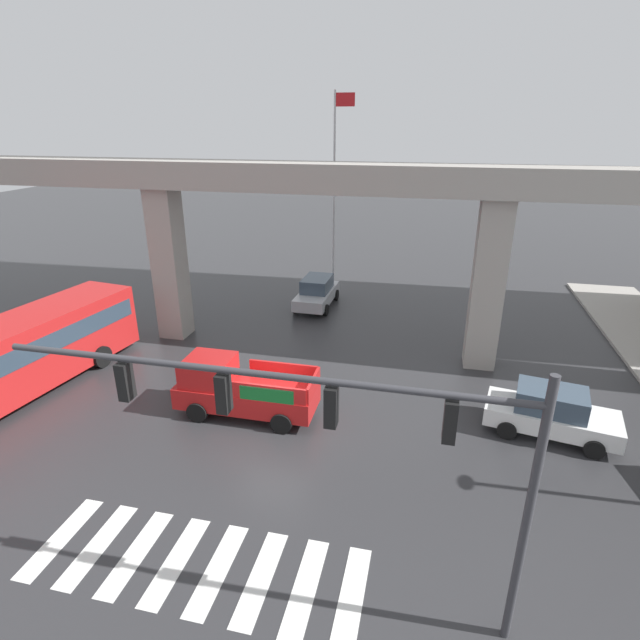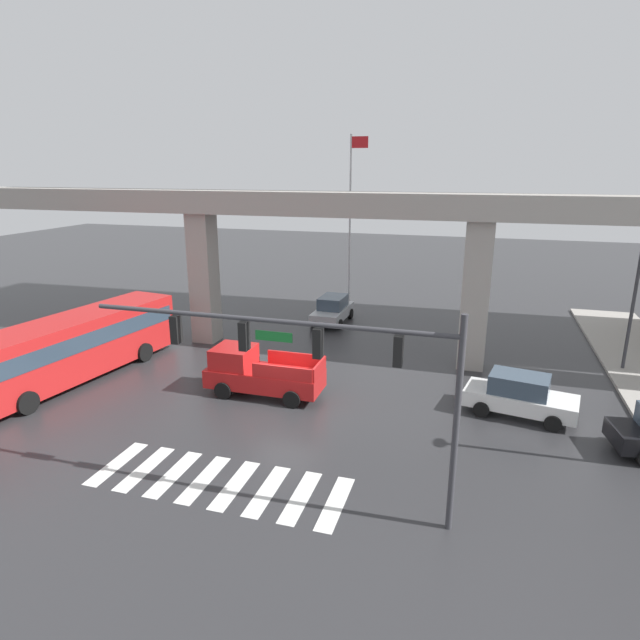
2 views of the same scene
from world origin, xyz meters
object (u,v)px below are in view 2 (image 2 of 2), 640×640
traffic_signal_mast (323,358)px  sedan_white (520,395)px  street_lamp_mid_block (637,280)px  city_bus (77,343)px  sedan_silver (333,310)px  flagpole (351,215)px  pickup_truck (258,373)px

traffic_signal_mast → sedan_white: bearing=53.8°
street_lamp_mid_block → traffic_signal_mast: bearing=-127.1°
city_bus → sedan_white: 19.98m
street_lamp_mid_block → sedan_silver: bearing=165.7°
sedan_silver → traffic_signal_mast: 19.78m
city_bus → flagpole: flagpole is taller
pickup_truck → city_bus: 9.02m
street_lamp_mid_block → flagpole: (-15.44, 6.40, 2.12)m
pickup_truck → flagpole: bearing=87.2°
sedan_white → sedan_silver: 15.23m
sedan_silver → flagpole: flagpole is taller
pickup_truck → sedan_white: bearing=5.8°
sedan_white → sedan_silver: (-10.80, 10.74, 0.00)m
sedan_silver → sedan_white: bearing=-44.8°
flagpole → city_bus: bearing=-123.1°
sedan_white → street_lamp_mid_block: (5.22, 6.66, 3.70)m
city_bus → sedan_silver: city_bus is taller
sedan_white → flagpole: flagpole is taller
sedan_white → flagpole: bearing=128.1°
city_bus → sedan_white: size_ratio=2.43×
sedan_silver → street_lamp_mid_block: 16.94m
sedan_white → traffic_signal_mast: size_ratio=0.42×
pickup_truck → traffic_signal_mast: 9.31m
sedan_white → sedan_silver: same height
city_bus → street_lamp_mid_block: (25.10, 8.43, 2.83)m
sedan_silver → street_lamp_mid_block: bearing=-14.3°
pickup_truck → street_lamp_mid_block: (16.13, 7.77, 3.57)m
pickup_truck → flagpole: flagpole is taller
traffic_signal_mast → city_bus: bearing=155.8°
pickup_truck → flagpole: 15.28m
sedan_silver → traffic_signal_mast: size_ratio=0.40×
city_bus → street_lamp_mid_block: street_lamp_mid_block is taller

